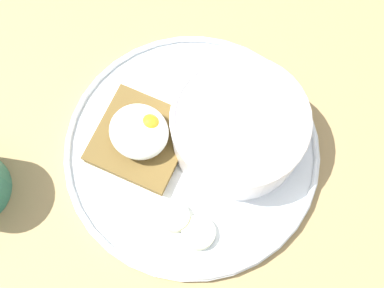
{
  "coord_description": "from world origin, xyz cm",
  "views": [
    {
      "loc": [
        10.8,
        -13.56,
        56.51
      ],
      "look_at": [
        0.0,
        0.0,
        5.0
      ],
      "focal_mm": 50.0,
      "sensor_mm": 36.0,
      "label": 1
    }
  ],
  "objects_px": {
    "oatmeal_bowl": "(239,129)",
    "poached_egg": "(140,131)",
    "banana_slice_left": "(198,233)",
    "banana_slice_front": "(174,217)",
    "toast_slice": "(141,139)"
  },
  "relations": [
    {
      "from": "oatmeal_bowl",
      "to": "banana_slice_front",
      "type": "height_order",
      "value": "oatmeal_bowl"
    },
    {
      "from": "banana_slice_front",
      "to": "banana_slice_left",
      "type": "xyz_separation_m",
      "value": [
        0.03,
        0.0,
        -0.0
      ]
    },
    {
      "from": "banana_slice_front",
      "to": "banana_slice_left",
      "type": "height_order",
      "value": "banana_slice_front"
    },
    {
      "from": "banana_slice_left",
      "to": "toast_slice",
      "type": "bearing_deg",
      "value": 159.96
    },
    {
      "from": "poached_egg",
      "to": "banana_slice_front",
      "type": "distance_m",
      "value": 0.09
    },
    {
      "from": "oatmeal_bowl",
      "to": "banana_slice_front",
      "type": "relative_size",
      "value": 4.05
    },
    {
      "from": "oatmeal_bowl",
      "to": "poached_egg",
      "type": "distance_m",
      "value": 0.1
    },
    {
      "from": "oatmeal_bowl",
      "to": "toast_slice",
      "type": "xyz_separation_m",
      "value": [
        -0.08,
        -0.07,
        -0.02
      ]
    },
    {
      "from": "toast_slice",
      "to": "banana_slice_front",
      "type": "height_order",
      "value": "toast_slice"
    },
    {
      "from": "toast_slice",
      "to": "banana_slice_left",
      "type": "bearing_deg",
      "value": -20.04
    },
    {
      "from": "poached_egg",
      "to": "banana_slice_front",
      "type": "xyz_separation_m",
      "value": [
        0.08,
        -0.04,
        -0.03
      ]
    },
    {
      "from": "poached_egg",
      "to": "banana_slice_left",
      "type": "height_order",
      "value": "poached_egg"
    },
    {
      "from": "poached_egg",
      "to": "banana_slice_front",
      "type": "height_order",
      "value": "poached_egg"
    },
    {
      "from": "oatmeal_bowl",
      "to": "poached_egg",
      "type": "height_order",
      "value": "oatmeal_bowl"
    },
    {
      "from": "banana_slice_front",
      "to": "banana_slice_left",
      "type": "relative_size",
      "value": 0.76
    }
  ]
}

